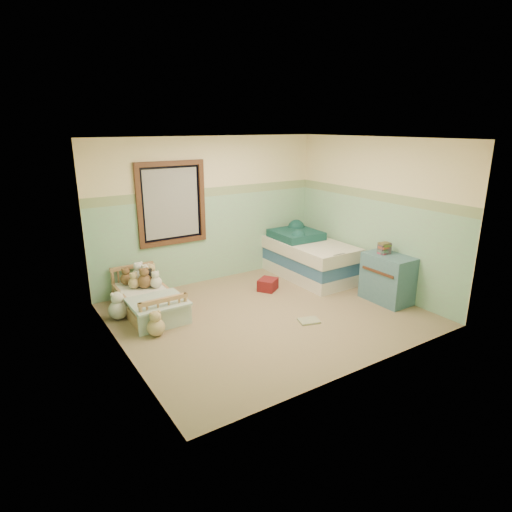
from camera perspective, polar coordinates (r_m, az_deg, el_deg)
floor at (r=6.37m, az=1.61°, el=-7.83°), size 4.20×3.60×0.02m
ceiling at (r=5.78m, az=1.82°, el=15.47°), size 4.20×3.60×0.02m
wall_back at (r=7.47m, az=-6.18°, el=6.01°), size 4.20×0.04×2.50m
wall_front at (r=4.64m, az=14.41°, el=-1.33°), size 4.20×0.04×2.50m
wall_left at (r=5.10m, az=-18.13°, el=0.02°), size 0.04×3.60×2.50m
wall_right at (r=7.32m, az=15.45°, el=5.27°), size 0.04×3.60×2.50m
wainscot_mint at (r=7.56m, az=-6.01°, el=2.28°), size 4.20×0.01×1.50m
border_strip at (r=7.40m, az=-6.21°, el=8.46°), size 4.20×0.01×0.15m
window_frame at (r=7.11m, az=-11.15°, el=6.88°), size 1.16×0.06×1.36m
window_blinds at (r=7.12m, az=-11.18°, el=6.89°), size 0.92×0.01×1.12m
toddler_bed_frame at (r=6.61m, az=-14.17°, el=-6.46°), size 0.70×1.39×0.18m
toddler_mattress at (r=6.55m, az=-14.26°, el=-5.26°), size 0.64×1.33×0.12m
patchwork_quilt at (r=6.15m, az=-12.99°, el=-5.94°), size 0.75×0.70×0.03m
plush_bed_brown at (r=6.91m, az=-16.89°, el=-2.94°), size 0.19×0.19×0.19m
plush_bed_white at (r=6.96m, az=-15.33°, el=-2.51°), size 0.22×0.22×0.22m
plush_bed_tan at (r=6.73m, az=-15.94°, el=-3.47°), size 0.17×0.17×0.17m
plush_bed_dark at (r=6.79m, az=-14.10°, el=-3.09°), size 0.18×0.18×0.18m
plush_floor_cream at (r=6.47m, az=-17.87°, el=-6.84°), size 0.28×0.28×0.28m
plush_floor_tan at (r=5.86m, az=-13.18°, el=-9.24°), size 0.24×0.24×0.24m
twin_bed_frame at (r=7.93m, az=6.85°, el=-1.89°), size 0.92×1.84×0.22m
twin_boxspring at (r=7.86m, az=6.90°, el=-0.37°), size 0.92×1.84×0.22m
twin_mattress at (r=7.80m, az=6.96°, el=1.17°), size 0.95×1.87×0.22m
teal_blanket at (r=7.94m, az=5.35°, el=2.87°), size 0.80×0.85×0.14m
dresser at (r=6.99m, az=17.14°, el=-2.86°), size 0.47×0.75×0.75m
book_stack at (r=6.93m, az=16.74°, el=1.01°), size 0.20×0.17×0.17m
red_pillow at (r=7.22m, az=1.58°, el=-3.82°), size 0.41×0.40×0.19m
floor_book at (r=6.17m, az=7.06°, el=-8.57°), size 0.34×0.29×0.03m
extra_plush_0 at (r=6.67m, az=-13.21°, el=-3.41°), size 0.18×0.18×0.18m
extra_plush_1 at (r=6.69m, az=-14.62°, el=-3.27°), size 0.22×0.22×0.22m
extra_plush_2 at (r=6.95m, az=-14.05°, el=-2.57°), size 0.19×0.19×0.19m
extra_plush_3 at (r=6.87m, az=-14.39°, el=-2.73°), size 0.22×0.22×0.22m
extra_plush_4 at (r=6.87m, az=-13.76°, el=-2.67°), size 0.21×0.21×0.21m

